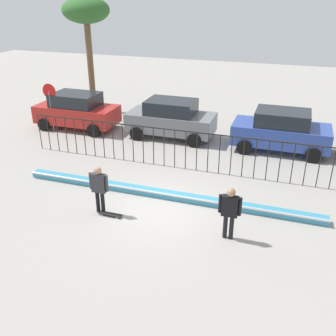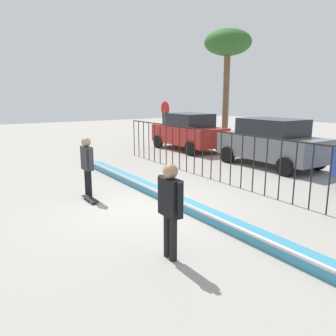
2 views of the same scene
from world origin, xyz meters
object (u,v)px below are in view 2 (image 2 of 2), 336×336
(parked_car_red, at_px, (188,131))
(stop_sign, at_px, (165,118))
(parked_car_gray, at_px, (271,142))
(skateboarder, at_px, (87,162))
(camera_operator, at_px, (170,203))
(palm_tree_short, at_px, (228,46))
(skateboard, at_px, (90,199))

(parked_car_red, relative_size, stop_sign, 1.72)
(parked_car_gray, bearing_deg, stop_sign, -170.57)
(parked_car_red, bearing_deg, parked_car_gray, 2.01)
(skateboarder, height_order, stop_sign, stop_sign)
(skateboarder, distance_m, parked_car_gray, 7.60)
(camera_operator, xyz_separation_m, palm_tree_short, (-10.36, 10.77, 4.55))
(stop_sign, bearing_deg, camera_operator, -32.25)
(skateboard, height_order, stop_sign, stop_sign)
(palm_tree_short, bearing_deg, parked_car_gray, -26.98)
(camera_operator, height_order, parked_car_red, parked_car_red)
(parked_car_gray, distance_m, palm_tree_short, 8.18)
(stop_sign, bearing_deg, skateboarder, -46.49)
(stop_sign, bearing_deg, parked_car_gray, 10.06)
(camera_operator, xyz_separation_m, stop_sign, (-10.47, 6.61, 0.61))
(skateboard, xyz_separation_m, parked_car_gray, (-0.44, 7.71, 0.91))
(camera_operator, bearing_deg, parked_car_red, 5.70)
(parked_car_red, height_order, parked_car_gray, same)
(stop_sign, distance_m, palm_tree_short, 5.73)
(skateboarder, distance_m, palm_tree_short, 13.10)
(skateboarder, distance_m, stop_sign, 8.99)
(camera_operator, height_order, palm_tree_short, palm_tree_short)
(skateboarder, xyz_separation_m, stop_sign, (-6.18, 6.51, 0.61))
(skateboarder, xyz_separation_m, parked_car_red, (-5.20, 7.32, -0.03))
(camera_operator, xyz_separation_m, parked_car_gray, (-4.33, 7.70, -0.04))
(skateboard, distance_m, parked_car_gray, 7.78)
(skateboard, bearing_deg, stop_sign, 145.34)
(skateboard, relative_size, stop_sign, 0.32)
(camera_operator, relative_size, parked_car_red, 0.39)
(skateboard, distance_m, camera_operator, 4.00)
(parked_car_red, relative_size, palm_tree_short, 0.66)
(palm_tree_short, bearing_deg, skateboarder, -60.35)
(camera_operator, distance_m, parked_car_gray, 8.83)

